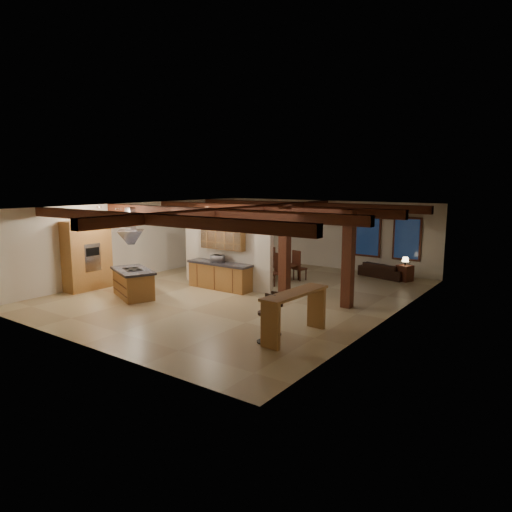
{
  "coord_description": "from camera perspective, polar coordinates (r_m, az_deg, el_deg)",
  "views": [
    {
      "loc": [
        9.07,
        -11.79,
        3.7
      ],
      "look_at": [
        0.27,
        0.5,
        1.23
      ],
      "focal_mm": 32.0,
      "sensor_mm": 36.0,
      "label": 1
    }
  ],
  "objects": [
    {
      "name": "bar_stool_a",
      "position": [
        10.66,
        1.32,
        -7.8
      ],
      "size": [
        0.4,
        0.41,
        1.12
      ],
      "color": "black",
      "rests_on": "ground"
    },
    {
      "name": "range_hood",
      "position": [
        15.06,
        -15.31,
        1.64
      ],
      "size": [
        1.1,
        1.1,
        1.4
      ],
      "color": "silver",
      "rests_on": "room_walls"
    },
    {
      "name": "back_windows",
      "position": [
        18.93,
        16.03,
        2.25
      ],
      "size": [
        2.7,
        0.07,
        1.7
      ],
      "color": "#3C150F",
      "rests_on": "room_walls"
    },
    {
      "name": "ground",
      "position": [
        15.33,
        -1.9,
        -4.69
      ],
      "size": [
        12.0,
        12.0,
        0.0
      ],
      "primitive_type": "plane",
      "color": "tan",
      "rests_on": "ground"
    },
    {
      "name": "ceiling_beams",
      "position": [
        14.91,
        -1.96,
        5.66
      ],
      "size": [
        10.0,
        12.0,
        0.28
      ],
      "color": "#3C150F",
      "rests_on": "room_walls"
    },
    {
      "name": "room_walls",
      "position": [
        15.0,
        -1.94,
        1.93
      ],
      "size": [
        12.0,
        12.0,
        12.0
      ],
      "color": "beige",
      "rests_on": "ground"
    },
    {
      "name": "pantry_cabinet",
      "position": [
        16.72,
        -20.35,
        0.1
      ],
      "size": [
        0.67,
        1.6,
        2.4
      ],
      "color": "#A06533",
      "rests_on": "ground"
    },
    {
      "name": "partition_wall",
      "position": [
        16.1,
        -3.66,
        -0.03
      ],
      "size": [
        3.8,
        0.18,
        2.2
      ],
      "primitive_type": "cube",
      "color": "beige",
      "rests_on": "ground"
    },
    {
      "name": "bar_stool_b",
      "position": [
        11.19,
        2.37,
        -7.18
      ],
      "size": [
        0.36,
        0.37,
        1.04
      ],
      "color": "black",
      "rests_on": "ground"
    },
    {
      "name": "dining_chairs",
      "position": [
        17.32,
        2.36,
        -1.08
      ],
      "size": [
        2.09,
        2.09,
        1.15
      ],
      "color": "#3C150F",
      "rests_on": "ground"
    },
    {
      "name": "back_counter",
      "position": [
        15.92,
        -4.53,
        -2.43
      ],
      "size": [
        2.5,
        0.66,
        0.94
      ],
      "color": "#A06533",
      "rests_on": "ground"
    },
    {
      "name": "microwave",
      "position": [
        15.88,
        -4.84,
        -0.32
      ],
      "size": [
        0.46,
        0.34,
        0.24
      ],
      "primitive_type": "imported",
      "rotation": [
        0.0,
        0.0,
        3.26
      ],
      "color": "#B9B9BE",
      "rests_on": "back_counter"
    },
    {
      "name": "side_table",
      "position": [
        18.04,
        18.1,
        -2.05
      ],
      "size": [
        0.61,
        0.61,
        0.6
      ],
      "primitive_type": "cube",
      "rotation": [
        0.0,
        0.0,
        -0.33
      ],
      "color": "#3C150F",
      "rests_on": "ground"
    },
    {
      "name": "bar_counter",
      "position": [
        10.96,
        4.91,
        -6.33
      ],
      "size": [
        0.67,
        2.17,
        1.12
      ],
      "color": "#A06533",
      "rests_on": "ground"
    },
    {
      "name": "recessed_cans",
      "position": [
        15.25,
        -14.09,
        5.89
      ],
      "size": [
        3.16,
        2.46,
        0.03
      ],
      "color": "silver",
      "rests_on": "room_walls"
    },
    {
      "name": "dining_table",
      "position": [
        17.38,
        2.35,
        -1.98
      ],
      "size": [
        1.79,
        1.05,
        0.62
      ],
      "primitive_type": "imported",
      "rotation": [
        0.0,
        0.0,
        0.04
      ],
      "color": "#381B0E",
      "rests_on": "ground"
    },
    {
      "name": "framed_art",
      "position": [
        20.74,
        4.79,
        3.72
      ],
      "size": [
        0.65,
        0.05,
        0.85
      ],
      "color": "#3C150F",
      "rests_on": "room_walls"
    },
    {
      "name": "upper_display_cabinet",
      "position": [
        15.85,
        -4.13,
        2.56
      ],
      "size": [
        1.8,
        0.36,
        0.95
      ],
      "color": "#A06533",
      "rests_on": "partition_wall"
    },
    {
      "name": "timber_posts",
      "position": [
        14.07,
        7.42,
        1.3
      ],
      "size": [
        2.5,
        0.3,
        2.9
      ],
      "color": "#3C150F",
      "rests_on": "ground"
    },
    {
      "name": "table_lamp",
      "position": [
        17.95,
        18.18,
        -0.42
      ],
      "size": [
        0.26,
        0.26,
        0.31
      ],
      "color": "black",
      "rests_on": "side_table"
    },
    {
      "name": "sofa",
      "position": [
        18.49,
        15.64,
        -1.73
      ],
      "size": [
        2.03,
        1.18,
        0.56
      ],
      "primitive_type": "imported",
      "rotation": [
        0.0,
        0.0,
        2.9
      ],
      "color": "black",
      "rests_on": "ground"
    },
    {
      "name": "kitchen_island",
      "position": [
        15.29,
        -15.1,
        -3.27
      ],
      "size": [
        2.09,
        1.64,
        0.92
      ],
      "color": "#A06533",
      "rests_on": "ground"
    }
  ]
}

